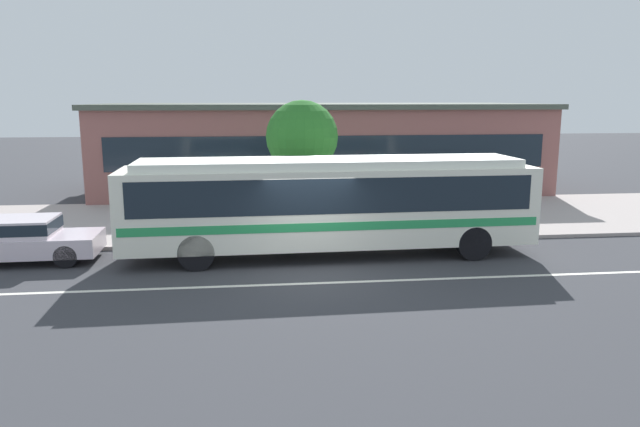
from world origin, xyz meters
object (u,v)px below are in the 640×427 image
(pedestrian_waiting_near_sign, at_px, (180,208))
(pedestrian_walking_along_curb, at_px, (426,203))
(transit_bus, at_px, (330,200))
(bus_stop_sign, at_px, (459,185))
(street_tree_near_stop, at_px, (302,138))
(pedestrian_standing_by_tree, at_px, (490,202))
(sedan_behind_bus, at_px, (15,238))

(pedestrian_waiting_near_sign, bearing_deg, pedestrian_walking_along_curb, 2.34)
(transit_bus, xyz_separation_m, pedestrian_waiting_near_sign, (-4.60, 2.15, -0.55))
(bus_stop_sign, bearing_deg, street_tree_near_stop, 162.71)
(pedestrian_waiting_near_sign, relative_size, pedestrian_standing_by_tree, 1.01)
(pedestrian_waiting_near_sign, bearing_deg, transit_bus, -25.06)
(bus_stop_sign, bearing_deg, pedestrian_waiting_near_sign, 178.28)
(pedestrian_walking_along_curb, distance_m, street_tree_near_stop, 4.82)
(pedestrian_waiting_near_sign, xyz_separation_m, bus_stop_sign, (9.18, -0.28, 0.65))
(sedan_behind_bus, distance_m, pedestrian_waiting_near_sign, 4.82)
(transit_bus, distance_m, pedestrian_standing_by_tree, 6.26)
(bus_stop_sign, bearing_deg, sedan_behind_bus, -173.33)
(sedan_behind_bus, relative_size, pedestrian_standing_by_tree, 2.63)
(pedestrian_waiting_near_sign, xyz_separation_m, pedestrian_walking_along_curb, (8.27, 0.34, -0.04))
(transit_bus, xyz_separation_m, pedestrian_standing_by_tree, (5.83, 2.21, -0.56))
(sedan_behind_bus, bearing_deg, pedestrian_walking_along_curb, 9.86)
(transit_bus, distance_m, street_tree_near_stop, 3.85)
(transit_bus, relative_size, pedestrian_walking_along_curb, 7.23)
(sedan_behind_bus, bearing_deg, pedestrian_waiting_near_sign, 22.89)
(sedan_behind_bus, height_order, bus_stop_sign, bus_stop_sign)
(pedestrian_walking_along_curb, bearing_deg, street_tree_near_stop, 166.91)
(pedestrian_walking_along_curb, height_order, bus_stop_sign, bus_stop_sign)
(pedestrian_walking_along_curb, distance_m, pedestrian_standing_by_tree, 2.18)
(transit_bus, distance_m, pedestrian_waiting_near_sign, 5.11)
(transit_bus, height_order, street_tree_near_stop, street_tree_near_stop)
(pedestrian_walking_along_curb, bearing_deg, pedestrian_waiting_near_sign, -177.66)
(bus_stop_sign, xyz_separation_m, street_tree_near_stop, (-5.10, 1.59, 1.51))
(sedan_behind_bus, xyz_separation_m, street_tree_near_stop, (8.51, 3.18, 2.56))
(pedestrian_walking_along_curb, height_order, street_tree_near_stop, street_tree_near_stop)
(pedestrian_standing_by_tree, height_order, street_tree_near_stop, street_tree_near_stop)
(transit_bus, height_order, pedestrian_waiting_near_sign, transit_bus)
(sedan_behind_bus, xyz_separation_m, pedestrian_waiting_near_sign, (4.42, 1.87, 0.41))
(transit_bus, distance_m, sedan_behind_bus, 9.08)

